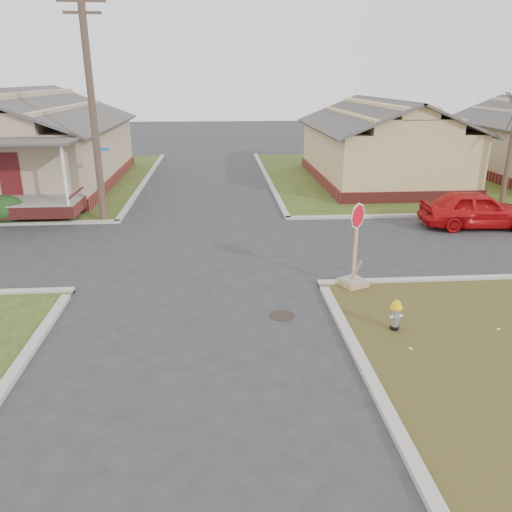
{
  "coord_description": "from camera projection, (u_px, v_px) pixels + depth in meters",
  "views": [
    {
      "loc": [
        0.66,
        -11.9,
        5.74
      ],
      "look_at": [
        1.64,
        1.0,
        1.1
      ],
      "focal_mm": 35.0,
      "sensor_mm": 36.0,
      "label": 1
    }
  ],
  "objects": [
    {
      "name": "manhole",
      "position": [
        282.0,
        315.0,
        12.74
      ],
      "size": [
        0.64,
        0.64,
        0.01
      ],
      "primitive_type": "cylinder",
      "color": "black",
      "rests_on": "ground"
    },
    {
      "name": "side_house_yellow",
      "position": [
        381.0,
        143.0,
        28.52
      ],
      "size": [
        7.6,
        11.6,
        4.7
      ],
      "color": "maroon",
      "rests_on": "ground"
    },
    {
      "name": "red_sedan",
      "position": [
        477.0,
        209.0,
        20.03
      ],
      "size": [
        4.48,
        2.01,
        1.49
      ],
      "primitive_type": "imported",
      "rotation": [
        0.0,
        0.0,
        1.52
      ],
      "color": "#BA0D10",
      "rests_on": "ground"
    },
    {
      "name": "fire_hydrant",
      "position": [
        396.0,
        313.0,
        11.81
      ],
      "size": [
        0.29,
        0.29,
        0.77
      ],
      "rotation": [
        0.0,
        0.0,
        0.15
      ],
      "color": "black",
      "rests_on": "ground"
    },
    {
      "name": "utility_pole",
      "position": [
        92.0,
        107.0,
        19.53
      ],
      "size": [
        1.8,
        0.28,
        9.0
      ],
      "color": "#483429",
      "rests_on": "ground"
    },
    {
      "name": "hedge_right",
      "position": [
        5.0,
        209.0,
        20.57
      ],
      "size": [
        1.49,
        1.22,
        1.14
      ],
      "primitive_type": "ellipsoid",
      "color": "#193A15",
      "rests_on": "verge_far_left"
    },
    {
      "name": "corner_house",
      "position": [
        22.0,
        145.0,
        27.23
      ],
      "size": [
        10.1,
        15.5,
        5.3
      ],
      "color": "maroon",
      "rests_on": "ground"
    },
    {
      "name": "stop_sign",
      "position": [
        354.0,
        268.0,
        14.31
      ],
      "size": [
        0.7,
        0.68,
        2.46
      ],
      "rotation": [
        0.0,
        0.0,
        0.4
      ],
      "color": "tan",
      "rests_on": "ground"
    },
    {
      "name": "ground",
      "position": [
        196.0,
        310.0,
        13.06
      ],
      "size": [
        120.0,
        120.0,
        0.0
      ],
      "primitive_type": "plane",
      "color": "#2B2B2E",
      "rests_on": "ground"
    },
    {
      "name": "curbs",
      "position": [
        201.0,
        248.0,
        17.75
      ],
      "size": [
        80.0,
        40.0,
        0.12
      ],
      "primitive_type": null,
      "color": "#AEA89D",
      "rests_on": "ground"
    },
    {
      "name": "tree_mid_right",
      "position": [
        509.0,
        160.0,
        22.9
      ],
      "size": [
        0.22,
        0.22,
        4.2
      ],
      "primitive_type": "cylinder",
      "color": "#483429",
      "rests_on": "verge_far_right"
    }
  ]
}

